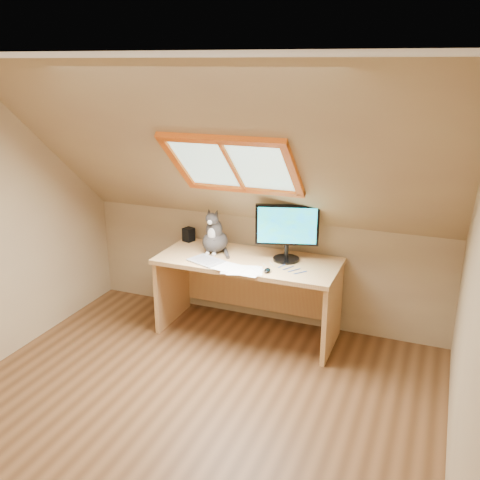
% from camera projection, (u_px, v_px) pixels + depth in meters
% --- Properties ---
extents(ground, '(3.50, 3.50, 0.00)m').
position_uv_depth(ground, '(177.00, 422.00, 3.71)').
color(ground, brown).
rests_on(ground, ground).
extents(room_shell, '(3.52, 3.52, 2.41)m').
position_uv_depth(room_shell, '(161.00, 229.00, 3.18)').
color(room_shell, tan).
rests_on(room_shell, ground).
extents(desk, '(1.60, 0.70, 0.73)m').
position_uv_depth(desk, '(251.00, 280.00, 4.83)').
color(desk, tan).
rests_on(desk, ground).
extents(monitor, '(0.53, 0.23, 0.50)m').
position_uv_depth(monitor, '(287.00, 229.00, 4.57)').
color(monitor, black).
rests_on(monitor, desk).
extents(cat, '(0.23, 0.28, 0.42)m').
position_uv_depth(cat, '(215.00, 236.00, 4.83)').
color(cat, '#423C3B').
rests_on(cat, desk).
extents(desk_speaker, '(0.11, 0.11, 0.13)m').
position_uv_depth(desk_speaker, '(189.00, 235.00, 5.14)').
color(desk_speaker, black).
rests_on(desk_speaker, desk).
extents(graphics_tablet, '(0.35, 0.30, 0.01)m').
position_uv_depth(graphics_tablet, '(206.00, 261.00, 4.64)').
color(graphics_tablet, '#B2B2B7').
rests_on(graphics_tablet, desk).
extents(mouse, '(0.07, 0.10, 0.03)m').
position_uv_depth(mouse, '(267.00, 270.00, 4.40)').
color(mouse, black).
rests_on(mouse, desk).
extents(papers, '(0.35, 0.30, 0.01)m').
position_uv_depth(papers, '(236.00, 268.00, 4.47)').
color(papers, white).
rests_on(papers, desk).
extents(cables, '(0.51, 0.26, 0.01)m').
position_uv_depth(cables, '(280.00, 268.00, 4.48)').
color(cables, silver).
rests_on(cables, desk).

